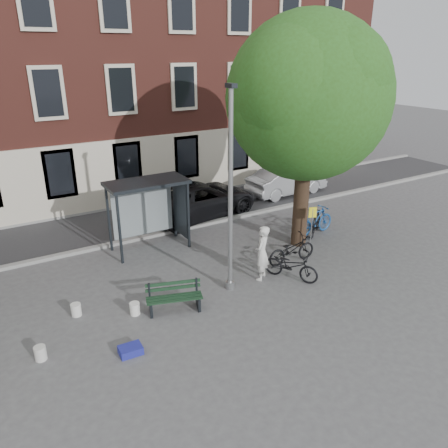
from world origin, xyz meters
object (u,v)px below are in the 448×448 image
Objects in this scene: bike_c at (291,266)px; bike_d at (316,223)px; bike_a at (292,250)px; notice_sign at (312,221)px; painter at (262,253)px; bench at (174,299)px; lamppost at (230,204)px; car_silver at (287,181)px; bus_shelter at (157,197)px; bike_b at (315,221)px; car_dark at (200,199)px.

bike_d is at bearing 6.68° from bike_c.
bike_a is 1.45m from notice_sign.
bench is (-3.19, -0.24, -0.54)m from painter.
notice_sign is (1.20, 0.39, 0.70)m from bike_a.
painter is at bearing 0.82° from lamppost.
lamppost is at bearing 136.03° from bike_c.
bike_a is at bearing 140.13° from car_silver.
bike_a is 0.43× the size of car_silver.
bike_d is (5.17, 1.86, -2.29)m from lamppost.
car_silver is at bearing 17.24° from bus_shelter.
bike_c is at bearing 121.53° from bike_b.
bike_d is (3.17, 2.36, 0.02)m from bike_c.
bike_b is at bearing 20.15° from lamppost.
bench is 6.10m from notice_sign.
bus_shelter is at bearing 89.59° from bike_c.
car_silver is at bearing -61.41° from bike_d.
bench is 1.01× the size of bike_d.
car_silver is at bearing 41.43° from lamppost.
bus_shelter reaches higher than bike_d.
bench is (-1.99, -0.22, -2.41)m from lamppost.
bike_b is (7.16, 2.12, 0.21)m from bench.
lamppost is 10.22m from car_silver.
lamppost reaches higher than notice_sign.
car_dark is at bearing 7.89° from bike_a.
bus_shelter reaches higher than bike_a.
bike_c is (3.99, -0.28, 0.10)m from bench.
painter is at bearing 79.52° from bike_d.
bike_b is at bearing -153.39° from car_dark.
bus_shelter is 1.53× the size of bike_a.
bike_b is at bearing 61.51° from notice_sign.
lamppost is 4.35m from notice_sign.
bench is 7.66m from car_dark.
car_dark is 5.30m from car_silver.
painter is at bearing 22.08° from bench.
bike_a is 5.78m from car_dark.
bus_shelter reaches higher than notice_sign.
bike_d is 0.38× the size of car_silver.
bus_shelter is 5.49m from bike_c.
painter reaches higher than car_silver.
car_silver is 6.83m from notice_sign.
bike_c is 0.33× the size of car_dark.
bike_a is (1.57, 0.40, -0.42)m from painter.
notice_sign is (2.77, 0.79, 0.28)m from painter.
notice_sign reaches higher than bike_c.
bike_c is at bearing 91.29° from bike_d.
bus_shelter reaches higher than painter.
lamppost is at bearing 74.42° from bike_d.
bus_shelter is 0.52× the size of car_dark.
bike_b is at bearing -55.79° from bike_a.
bike_d is at bearing 151.39° from car_silver.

